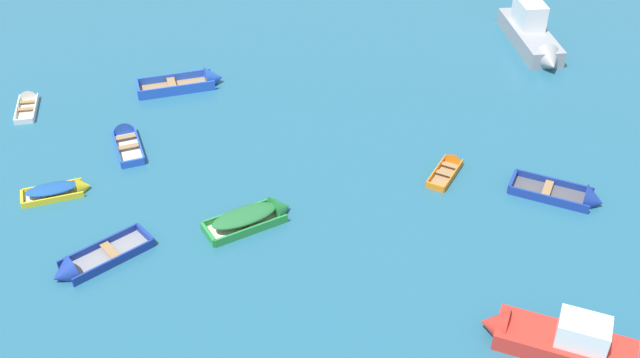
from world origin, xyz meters
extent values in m
cube|color=beige|center=(-14.53, 30.03, 0.04)|extent=(1.11, 2.53, 0.07)
cube|color=white|center=(-14.98, 29.98, 0.15)|extent=(0.34, 2.55, 0.30)
cube|color=white|center=(-14.08, 30.08, 0.15)|extent=(0.34, 2.55, 0.30)
cube|color=white|center=(-14.39, 28.76, 0.15)|extent=(0.89, 0.19, 0.30)
cone|color=white|center=(-14.68, 31.36, 0.16)|extent=(0.93, 0.68, 0.87)
cube|color=#937047|center=(-14.52, 29.90, 0.21)|extent=(0.83, 0.35, 0.03)
cube|color=#937047|center=(-14.60, 30.64, 0.21)|extent=(0.83, 0.35, 0.03)
cube|color=beige|center=(-3.38, 19.86, 0.05)|extent=(3.39, 2.46, 0.10)
cube|color=#288C3D|center=(-3.66, 20.46, 0.19)|extent=(3.03, 1.47, 0.39)
cube|color=#288C3D|center=(-3.10, 19.26, 0.19)|extent=(3.03, 1.47, 0.39)
cube|color=#288C3D|center=(-4.88, 19.17, 0.19)|extent=(0.67, 1.24, 0.39)
cone|color=#288C3D|center=(-1.82, 20.58, 0.21)|extent=(1.22, 1.47, 1.27)
cube|color=#937047|center=(-3.54, 19.79, 0.27)|extent=(0.81, 1.22, 0.03)
ellipsoid|color=#236633|center=(-3.38, 19.86, 0.51)|extent=(3.12, 2.29, 0.34)
cube|color=#4C4C51|center=(10.03, 20.77, 0.05)|extent=(3.50, 2.75, 0.10)
cube|color=navy|center=(10.37, 21.37, 0.21)|extent=(3.03, 1.76, 0.42)
cube|color=navy|center=(9.69, 20.16, 0.21)|extent=(3.03, 1.76, 0.42)
cube|color=navy|center=(8.54, 21.61, 0.21)|extent=(0.79, 1.26, 0.42)
cone|color=navy|center=(11.59, 19.89, 0.23)|extent=(1.34, 1.55, 1.33)
cube|color=#937047|center=(9.87, 20.86, 0.29)|extent=(0.92, 1.26, 0.03)
cube|color=#99754C|center=(-7.00, 31.66, 0.07)|extent=(4.02, 2.05, 0.14)
cube|color=blue|center=(-7.14, 32.34, 0.28)|extent=(3.94, 0.89, 0.56)
cube|color=blue|center=(-6.87, 30.98, 0.28)|extent=(3.94, 0.89, 0.56)
cube|color=blue|center=(-8.97, 31.26, 0.28)|extent=(0.41, 1.37, 0.56)
cone|color=blue|center=(-4.96, 32.08, 0.31)|extent=(1.17, 1.49, 1.34)
cube|color=#937047|center=(-7.21, 31.62, 0.39)|extent=(0.66, 1.30, 0.03)
cube|color=#99754C|center=(5.70, 22.56, 0.04)|extent=(1.93, 2.37, 0.08)
cube|color=orange|center=(5.35, 22.79, 0.16)|extent=(1.38, 2.06, 0.32)
cube|color=orange|center=(6.04, 22.34, 0.16)|extent=(1.38, 2.06, 0.32)
cube|color=orange|center=(5.03, 21.55, 0.16)|extent=(0.73, 0.52, 0.32)
cone|color=orange|center=(6.39, 23.62, 0.18)|extent=(0.97, 0.90, 0.80)
cube|color=#937047|center=(5.63, 22.46, 0.23)|extent=(0.76, 0.62, 0.03)
cube|color=#937047|center=(6.02, 23.05, 0.23)|extent=(0.76, 0.62, 0.03)
cube|color=beige|center=(-11.77, 22.63, 0.04)|extent=(2.61, 1.54, 0.07)
cube|color=yellow|center=(-11.90, 23.13, 0.14)|extent=(2.50, 0.68, 0.29)
cube|color=yellow|center=(-11.65, 22.12, 0.14)|extent=(2.50, 0.68, 0.29)
cube|color=yellow|center=(-13.01, 22.32, 0.14)|extent=(0.35, 1.02, 0.29)
cone|color=yellow|center=(-10.48, 22.95, 0.16)|extent=(0.81, 1.11, 1.00)
cube|color=#937047|center=(-11.90, 22.60, 0.20)|extent=(0.48, 0.97, 0.03)
ellipsoid|color=#19478C|center=(-11.77, 22.63, 0.38)|extent=(2.39, 1.44, 0.27)
cube|color=gray|center=(13.63, 35.21, 0.48)|extent=(2.11, 6.42, 0.95)
cone|color=gray|center=(13.72, 31.90, 0.53)|extent=(1.66, 1.32, 1.62)
cube|color=white|center=(13.62, 35.85, 1.70)|extent=(1.45, 2.33, 1.49)
cube|color=black|center=(13.64, 34.83, 2.00)|extent=(1.32, 0.23, 0.66)
cube|color=red|center=(7.48, 12.12, 0.35)|extent=(4.89, 3.53, 0.70)
cone|color=red|center=(5.31, 13.20, 0.38)|extent=(1.44, 1.63, 1.36)
cube|color=white|center=(7.89, 11.91, 1.19)|extent=(2.02, 1.79, 0.98)
cube|color=black|center=(7.23, 12.24, 1.39)|extent=(0.62, 1.05, 0.43)
cube|color=gray|center=(-8.85, 18.35, 0.05)|extent=(3.42, 2.94, 0.10)
cube|color=navy|center=(-8.47, 17.84, 0.20)|extent=(2.89, 2.13, 0.39)
cube|color=navy|center=(-9.22, 18.87, 0.20)|extent=(2.89, 2.13, 0.39)
cube|color=navy|center=(-7.43, 19.38, 0.20)|extent=(0.84, 1.09, 0.39)
cone|color=navy|center=(-10.33, 17.28, 0.22)|extent=(1.37, 1.46, 1.22)
cube|color=#937047|center=(-8.70, 18.46, 0.28)|extent=(0.97, 1.14, 0.03)
cube|color=beige|center=(-8.90, 26.01, 0.05)|extent=(1.73, 3.07, 0.09)
cube|color=blue|center=(-9.41, 25.87, 0.19)|extent=(0.88, 2.95, 0.38)
cube|color=blue|center=(-8.39, 26.15, 0.19)|extent=(0.88, 2.95, 0.38)
cube|color=blue|center=(-8.50, 24.54, 0.19)|extent=(1.03, 0.38, 0.38)
cone|color=blue|center=(-9.32, 27.54, 0.21)|extent=(1.16, 0.94, 1.02)
cube|color=#937047|center=(-8.86, 25.86, 0.26)|extent=(1.00, 0.56, 0.03)
cube|color=#937047|center=(-9.10, 26.71, 0.26)|extent=(1.00, 0.56, 0.03)
camera|label=1|loc=(-2.37, -4.20, 20.16)|focal=41.95mm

